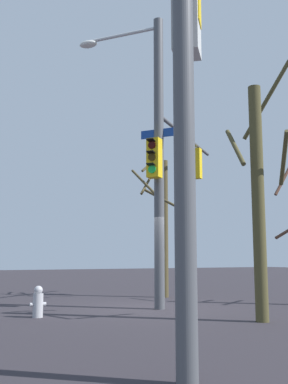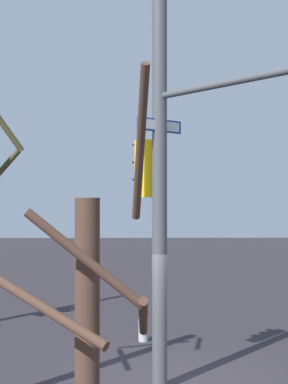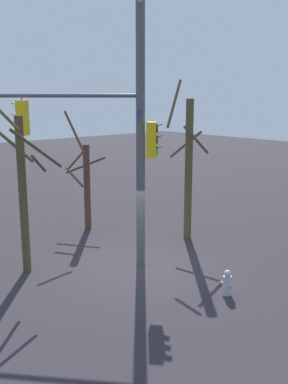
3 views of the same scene
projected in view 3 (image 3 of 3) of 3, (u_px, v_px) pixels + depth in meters
The scene contains 6 objects.
ground_plane at pixel (136, 267), 14.48m from camera, with size 80.00×80.00×0.00m, color #2E292F.
main_signal_pole_assembly at pixel (121, 124), 13.75m from camera, with size 6.07×4.17×8.38m.
fire_hydrant at pixel (227, 283), 12.39m from camera, with size 0.38×0.24×0.73m.
bare_tree_behind_pole at pixel (86, 182), 18.25m from camera, with size 1.83×1.83×4.87m.
bare_tree_across_street at pixel (188, 166), 16.84m from camera, with size 1.59×1.77×6.06m.
bare_tree_corner at pixel (23, 189), 13.49m from camera, with size 1.37×1.92×5.40m.
Camera 3 is at (-10.35, 8.87, 5.47)m, focal length 41.63 mm.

